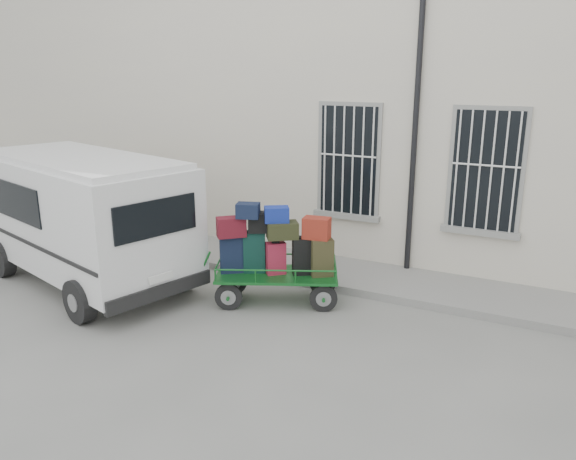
% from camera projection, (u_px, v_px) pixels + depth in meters
% --- Properties ---
extents(ground, '(80.00, 80.00, 0.00)m').
position_uv_depth(ground, '(303.00, 320.00, 9.42)').
color(ground, slate).
rests_on(ground, ground).
extents(building, '(24.00, 5.15, 6.00)m').
position_uv_depth(building, '(404.00, 116.00, 13.30)').
color(building, beige).
rests_on(building, ground).
extents(sidewalk, '(24.00, 1.70, 0.15)m').
position_uv_depth(sidewalk, '(350.00, 275.00, 11.28)').
color(sidewalk, gray).
rests_on(sidewalk, ground).
extents(luggage_cart, '(2.50, 1.78, 1.84)m').
position_uv_depth(luggage_cart, '(274.00, 252.00, 9.88)').
color(luggage_cart, black).
rests_on(luggage_cart, ground).
extents(van, '(5.33, 3.35, 2.51)m').
position_uv_depth(van, '(83.00, 212.00, 10.72)').
color(van, white).
rests_on(van, ground).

